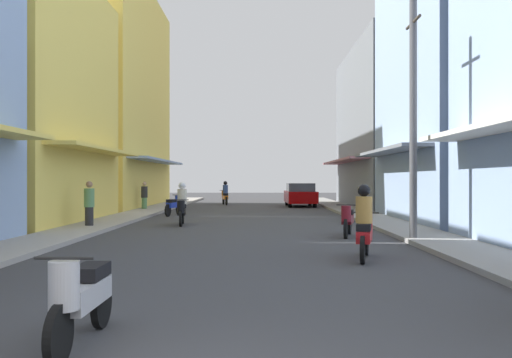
{
  "coord_description": "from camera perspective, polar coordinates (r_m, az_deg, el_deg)",
  "views": [
    {
      "loc": [
        0.5,
        -3.16,
        1.67
      ],
      "look_at": [
        0.37,
        17.07,
        1.7
      ],
      "focal_mm": 37.45,
      "sensor_mm": 36.0,
      "label": 1
    }
  ],
  "objects": [
    {
      "name": "sidewalk_right",
      "position": [
        21.34,
        13.21,
        -4.4
      ],
      "size": [
        1.71,
        51.17,
        0.12
      ],
      "primitive_type": "cube",
      "color": "gray",
      "rests_on": "ground"
    },
    {
      "name": "building_right_mid",
      "position": [
        23.41,
        22.43,
        12.67
      ],
      "size": [
        7.05,
        9.23,
        13.67
      ],
      "color": "#8CA5CC",
      "rests_on": "ground"
    },
    {
      "name": "sidewalk_left",
      "position": [
        21.58,
        -15.06,
        -4.35
      ],
      "size": [
        1.71,
        51.17,
        0.12
      ],
      "primitive_type": "cube",
      "color": "#9E9991",
      "rests_on": "ground"
    },
    {
      "name": "building_left_far",
      "position": [
        34.03,
        -16.15,
        8.24
      ],
      "size": [
        7.05,
        13.37,
        13.18
      ],
      "color": "#EFD159",
      "rests_on": "ground"
    },
    {
      "name": "building_left_mid",
      "position": [
        22.55,
        -24.99,
        7.66
      ],
      "size": [
        7.05,
        9.19,
        9.41
      ],
      "color": "#EFD159",
      "rests_on": "ground"
    },
    {
      "name": "motorbike_maroon",
      "position": [
        15.91,
        9.75,
        -4.28
      ],
      "size": [
        0.67,
        1.77,
        0.96
      ],
      "color": "black",
      "rests_on": "ground"
    },
    {
      "name": "building_right_far",
      "position": [
        33.69,
        15.18,
        5.27
      ],
      "size": [
        7.05,
        12.61,
        9.62
      ],
      "color": "slate",
      "rests_on": "ground"
    },
    {
      "name": "motorbike_red",
      "position": [
        11.4,
        11.51,
        -4.94
      ],
      "size": [
        0.67,
        1.77,
        1.58
      ],
      "color": "black",
      "rests_on": "ground"
    },
    {
      "name": "motorbike_silver",
      "position": [
        5.75,
        -18.2,
        -11.79
      ],
      "size": [
        0.55,
        1.81,
        0.96
      ],
      "color": "black",
      "rests_on": "ground"
    },
    {
      "name": "motorbike_blue",
      "position": [
        25.05,
        -8.75,
        -2.74
      ],
      "size": [
        0.67,
        1.77,
        0.96
      ],
      "color": "black",
      "rests_on": "ground"
    },
    {
      "name": "motorbike_orange",
      "position": [
        35.39,
        -3.34,
        -1.64
      ],
      "size": [
        0.64,
        1.78,
        1.58
      ],
      "color": "black",
      "rests_on": "ground"
    },
    {
      "name": "motorbike_black",
      "position": [
        19.78,
        -7.93,
        -2.87
      ],
      "size": [
        0.55,
        1.81,
        1.58
      ],
      "color": "black",
      "rests_on": "ground"
    },
    {
      "name": "ground_plane",
      "position": [
        20.82,
        -1.01,
        -4.68
      ],
      "size": [
        94.98,
        94.98,
        0.0
      ],
      "primitive_type": "plane",
      "color": "#38383A"
    },
    {
      "name": "pedestrian_midway",
      "position": [
        29.13,
        -11.84,
        -1.83
      ],
      "size": [
        0.34,
        0.34,
        1.56
      ],
      "color": "#598C59",
      "rests_on": "ground"
    },
    {
      "name": "utility_pole",
      "position": [
        14.97,
        16.45,
        6.26
      ],
      "size": [
        0.2,
        1.2,
        6.49
      ],
      "color": "#4C4C4F",
      "rests_on": "ground"
    },
    {
      "name": "parked_car",
      "position": [
        33.32,
        4.75,
        -1.67
      ],
      "size": [
        1.85,
        4.14,
        1.45
      ],
      "color": "#8C0000",
      "rests_on": "ground"
    },
    {
      "name": "pedestrian_far",
      "position": [
        18.94,
        -17.39,
        -2.68
      ],
      "size": [
        0.34,
        0.34,
        1.62
      ],
      "color": "#262628",
      "rests_on": "ground"
    }
  ]
}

